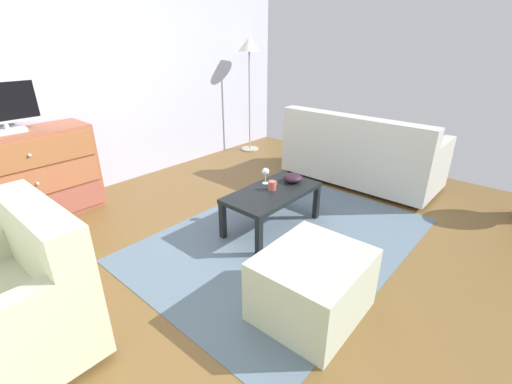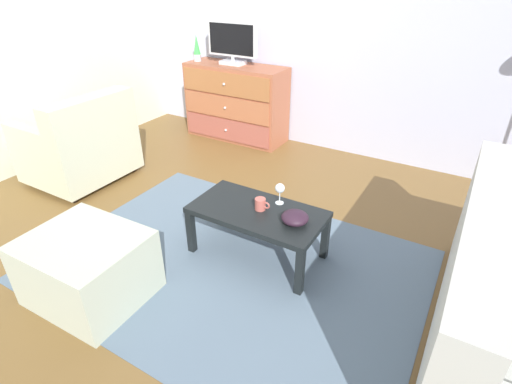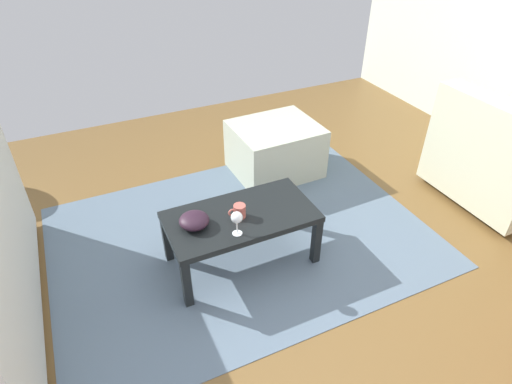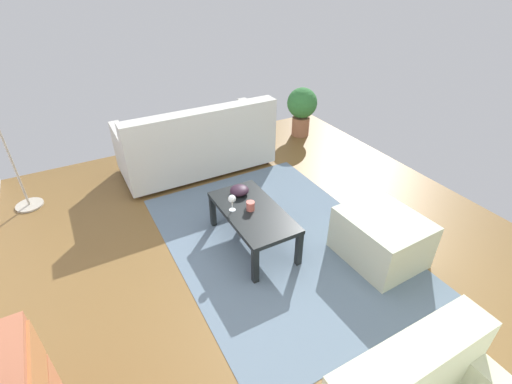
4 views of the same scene
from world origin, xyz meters
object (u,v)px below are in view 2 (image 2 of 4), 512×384
Objects in this scene: tv at (232,42)px; bowl_decorative at (295,218)px; wine_glass at (280,189)px; ottoman at (88,268)px; dresser at (236,103)px; lava_lamp at (197,48)px; coffee_table at (257,216)px; armchair at (81,146)px; mug at (261,204)px.

tv reaches higher than bowl_decorative.
wine_glass is 0.22× the size of ottoman.
wine_glass is (1.50, -1.74, 0.06)m from dresser.
lava_lamp reaches higher than coffee_table.
tv is 4.02× the size of wine_glass.
lava_lamp reaches higher than armchair.
dresser is 2.30m from wine_glass.
tv is at bearing 127.22° from coffee_table.
tv is at bearing 131.32° from wine_glass.
dresser is 1.31× the size of coffee_table.
tv is 2.02m from armchair.
ottoman is at bearing -66.15° from lava_lamp.
mug is at bearing 173.20° from bowl_decorative.
ottoman is at bearing -128.11° from mug.
wine_glass is at bearing 139.24° from bowl_decorative.
armchair reaches higher than bowl_decorative.
wine_glass reaches higher than ottoman.
coffee_table is 0.10m from mug.
armchair is at bearing -95.53° from lava_lamp.
armchair is (-2.38, 0.19, -0.07)m from bowl_decorative.
ottoman is (1.38, -1.08, -0.13)m from armchair.
coffee_table is 1.34× the size of ottoman.
dresser is 0.69m from tv.
mug is 0.28m from bowl_decorative.
lava_lamp is at bearing -171.74° from tv.
tv is 2.51m from mug.
armchair is (-2.18, 0.01, -0.15)m from wine_glass.
dresser is 2.37m from coffee_table.
ottoman is (-0.80, -1.06, -0.28)m from wine_glass.
coffee_table is 1.05× the size of armchair.
dresser is at bearing 104.17° from ottoman.
bowl_decorative reaches higher than coffee_table.
lava_lamp is 1.82m from armchair.
mug is at bearing -4.31° from armchair.
ottoman is (1.22, -2.76, -0.81)m from lava_lamp.
coffee_table is (1.46, -1.92, -0.79)m from tv.
bowl_decorative is at bearing -3.51° from coffee_table.
mug is 0.63× the size of bowl_decorative.
bowl_decorative is at bearing -48.30° from dresser.
lava_lamp reaches higher than ottoman.
coffee_table is 5.97× the size of wine_glass.
wine_glass is (2.02, -1.70, -0.53)m from lava_lamp.
tv reaches higher than ottoman.
mug reaches higher than coffee_table.
coffee_table is 1.15m from ottoman.
bowl_decorative is at bearing -6.80° from mug.
dresser is 1.75× the size of ottoman.
coffee_table is (1.93, -1.86, -0.70)m from lava_lamp.
dresser is 1.86m from armchair.
mug is (1.43, -1.88, -0.01)m from dresser.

